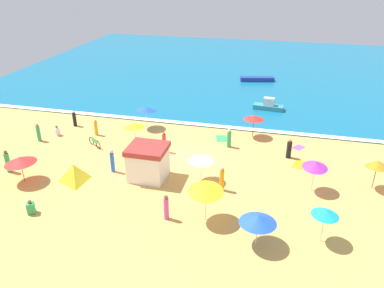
# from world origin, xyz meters

# --- Properties ---
(ground_plane) EXTENTS (60.00, 60.00, 0.00)m
(ground_plane) POSITION_xyz_m (0.00, 0.00, 0.00)
(ground_plane) COLOR #E0A856
(ocean_water) EXTENTS (60.00, 44.00, 0.10)m
(ocean_water) POSITION_xyz_m (0.00, 28.00, 0.05)
(ocean_water) COLOR #146B93
(ocean_water) RESTS_ON ground_plane
(wave_breaker_foam) EXTENTS (57.00, 0.70, 0.01)m
(wave_breaker_foam) POSITION_xyz_m (0.00, 6.30, 0.10)
(wave_breaker_foam) COLOR white
(wave_breaker_foam) RESTS_ON ocean_water
(lifeguard_cabana) EXTENTS (2.71, 2.52, 2.51)m
(lifeguard_cabana) POSITION_xyz_m (-2.07, -3.90, 1.28)
(lifeguard_cabana) COLOR white
(lifeguard_cabana) RESTS_ON ground_plane
(beach_umbrella_0) EXTENTS (2.51, 2.52, 1.94)m
(beach_umbrella_0) POSITION_xyz_m (6.11, -9.22, 1.68)
(beach_umbrella_0) COLOR silver
(beach_umbrella_0) RESTS_ON ground_plane
(beach_umbrella_1) EXTENTS (2.38, 2.37, 2.19)m
(beach_umbrella_1) POSITION_xyz_m (-4.84, 0.57, 1.95)
(beach_umbrella_1) COLOR silver
(beach_umbrella_1) RESTS_ON ground_plane
(beach_umbrella_2) EXTENTS (2.56, 2.53, 2.01)m
(beach_umbrella_2) POSITION_xyz_m (-10.55, -6.48, 1.69)
(beach_umbrella_2) COLOR #4C3823
(beach_umbrella_2) RESTS_ON ground_plane
(beach_umbrella_3) EXTENTS (2.19, 2.21, 2.24)m
(beach_umbrella_3) POSITION_xyz_m (13.42, -1.59, 1.92)
(beach_umbrella_3) COLOR #4C3823
(beach_umbrella_3) RESTS_ON ground_plane
(beach_umbrella_4) EXTENTS (1.91, 1.92, 2.04)m
(beach_umbrella_4) POSITION_xyz_m (4.56, 4.96, 1.83)
(beach_umbrella_4) COLOR #4C3823
(beach_umbrella_4) RESTS_ON ground_plane
(beach_umbrella_5) EXTENTS (1.92, 1.91, 2.16)m
(beach_umbrella_5) POSITION_xyz_m (9.62, -8.09, 1.93)
(beach_umbrella_5) COLOR silver
(beach_umbrella_5) RESTS_ON ground_plane
(beach_umbrella_6) EXTENTS (2.65, 2.65, 2.15)m
(beach_umbrella_6) POSITION_xyz_m (-5.28, 4.59, 1.88)
(beach_umbrella_6) COLOR silver
(beach_umbrella_6) RESTS_ON ground_plane
(beach_umbrella_7) EXTENTS (2.23, 2.23, 2.04)m
(beach_umbrella_7) POSITION_xyz_m (1.70, -3.43, 1.81)
(beach_umbrella_7) COLOR silver
(beach_umbrella_7) RESTS_ON ground_plane
(beach_umbrella_8) EXTENTS (1.82, 1.85, 2.34)m
(beach_umbrella_8) POSITION_xyz_m (9.33, -2.87, 2.02)
(beach_umbrella_8) COLOR silver
(beach_umbrella_8) RESTS_ON ground_plane
(beach_umbrella_9) EXTENTS (2.34, 2.36, 2.41)m
(beach_umbrella_9) POSITION_xyz_m (2.93, -7.73, 2.14)
(beach_umbrella_9) COLOR silver
(beach_umbrella_9) RESTS_ON ground_plane
(beach_tent) EXTENTS (2.61, 2.85, 1.20)m
(beach_tent) POSITION_xyz_m (-7.16, -5.40, 0.60)
(beach_tent) COLOR yellow
(beach_tent) RESTS_ON ground_plane
(parked_bicycle) EXTENTS (1.55, 1.05, 0.76)m
(parked_bicycle) POSITION_xyz_m (-8.21, -0.22, 0.38)
(parked_bicycle) COLOR black
(parked_bicycle) RESTS_ON ground_plane
(beachgoer_0) EXTENTS (0.42, 0.42, 1.61)m
(beachgoer_0) POSITION_xyz_m (-13.40, -0.36, 0.76)
(beachgoer_0) COLOR green
(beachgoer_0) RESTS_ON ground_plane
(beachgoer_1) EXTENTS (0.37, 0.37, 1.76)m
(beachgoer_1) POSITION_xyz_m (-2.19, 0.24, 0.83)
(beachgoer_1) COLOR red
(beachgoer_1) RESTS_ON ground_plane
(beachgoer_2) EXTENTS (0.42, 0.42, 1.80)m
(beachgoer_2) POSITION_xyz_m (3.32, -4.30, 0.86)
(beachgoer_2) COLOR orange
(beachgoer_2) RESTS_ON ground_plane
(beachgoer_4) EXTENTS (0.49, 0.49, 0.95)m
(beachgoer_4) POSITION_xyz_m (-12.53, 1.05, 0.42)
(beachgoer_4) COLOR white
(beachgoer_4) RESTS_ON ground_plane
(beachgoer_5) EXTENTS (0.50, 0.50, 1.63)m
(beachgoer_5) POSITION_xyz_m (2.80, 2.40, 0.77)
(beachgoer_5) COLOR green
(beachgoer_5) RESTS_ON ground_plane
(beachgoer_6) EXTENTS (0.31, 0.31, 1.53)m
(beachgoer_6) POSITION_xyz_m (-9.14, 1.95, 0.73)
(beachgoer_6) COLOR orange
(beachgoer_6) RESTS_ON ground_plane
(beachgoer_7) EXTENTS (0.42, 0.42, 1.78)m
(beachgoer_7) POSITION_xyz_m (-12.43, -5.60, 0.84)
(beachgoer_7) COLOR green
(beachgoer_7) RESTS_ON ground_plane
(beachgoer_8) EXTENTS (0.32, 0.32, 1.81)m
(beachgoer_8) POSITION_xyz_m (-4.94, -3.74, 0.88)
(beachgoer_8) COLOR blue
(beachgoer_8) RESTS_ON ground_plane
(beachgoer_9) EXTENTS (0.41, 0.41, 1.70)m
(beachgoer_9) POSITION_xyz_m (0.62, -8.25, 0.81)
(beachgoer_9) COLOR #D84CA5
(beachgoer_9) RESTS_ON ground_plane
(beachgoer_10) EXTENTS (0.59, 0.59, 0.97)m
(beachgoer_10) POSITION_xyz_m (-7.72, -9.71, 0.41)
(beachgoer_10) COLOR green
(beachgoer_10) RESTS_ON ground_plane
(beachgoer_11) EXTENTS (0.50, 0.50, 1.61)m
(beachgoer_11) POSITION_xyz_m (7.72, 1.63, 0.74)
(beachgoer_11) COLOR black
(beachgoer_11) RESTS_ON ground_plane
(beachgoer_12) EXTENTS (0.47, 0.47, 1.53)m
(beachgoer_12) POSITION_xyz_m (-12.06, 3.36, 0.71)
(beachgoer_12) COLOR black
(beachgoer_12) RESTS_ON ground_plane
(beach_towel_0) EXTENTS (1.23, 1.65, 0.01)m
(beach_towel_0) POSITION_xyz_m (8.57, 0.67, 0.01)
(beach_towel_0) COLOR orange
(beach_towel_0) RESTS_ON ground_plane
(beach_towel_1) EXTENTS (1.17, 1.25, 0.01)m
(beach_towel_1) POSITION_xyz_m (8.56, 3.67, 0.01)
(beach_towel_1) COLOR #D84CA5
(beach_towel_1) RESTS_ON ground_plane
(beach_towel_2) EXTENTS (1.25, 1.59, 0.01)m
(beach_towel_2) POSITION_xyz_m (1.94, 3.85, 0.01)
(beach_towel_2) COLOR green
(beach_towel_2) RESTS_ON ground_plane
(small_boat_0) EXTENTS (3.18, 1.31, 1.26)m
(small_boat_0) POSITION_xyz_m (5.54, 11.95, 0.50)
(small_boat_0) COLOR teal
(small_boat_0) RESTS_ON ocean_water
(small_boat_1) EXTENTS (4.41, 1.91, 0.54)m
(small_boat_1) POSITION_xyz_m (3.50, 22.05, 0.37)
(small_boat_1) COLOR navy
(small_boat_1) RESTS_ON ocean_water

